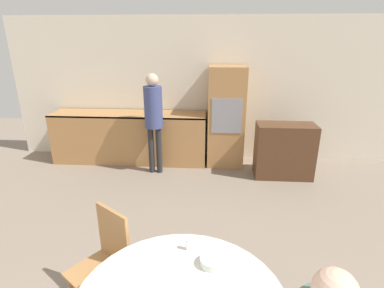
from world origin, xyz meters
TOP-DOWN VIEW (x-y plane):
  - wall_back at (0.00, 5.47)m, footprint 7.08×0.05m
  - kitchen_counter at (-1.28, 5.13)m, footprint 2.82×0.60m
  - oven_unit at (0.48, 5.14)m, footprint 0.64×0.59m
  - sideboard at (1.44, 4.63)m, footprint 0.94×0.45m
  - chair_far_left at (-0.60, 1.84)m, footprint 0.56×0.56m
  - person_standing at (-0.72, 4.64)m, footprint 0.30×0.30m
  - bowl_far at (0.26, 1.56)m, footprint 0.17×0.17m
  - salt_shaker at (0.09, 1.70)m, footprint 0.03×0.03m

SIDE VIEW (x-z plane):
  - sideboard at x=1.44m, z-range 0.00..0.91m
  - kitchen_counter at x=-1.28m, z-range 0.01..0.94m
  - chair_far_left at x=-0.60m, z-range 0.06..1.00m
  - bowl_far at x=0.26m, z-range 0.77..0.82m
  - salt_shaker at x=0.09m, z-range 0.77..0.86m
  - oven_unit at x=0.48m, z-range 0.00..1.77m
  - person_standing at x=-0.72m, z-range 0.22..1.91m
  - wall_back at x=0.00m, z-range 0.00..2.60m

